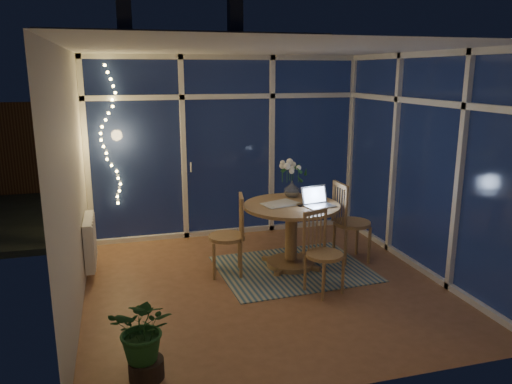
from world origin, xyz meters
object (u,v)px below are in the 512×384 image
(dining_table, at_px, (291,236))
(laptop, at_px, (320,196))
(chair_right, at_px, (352,221))
(flower_vase, at_px, (292,189))
(chair_left, at_px, (227,235))
(chair_front, at_px, (325,253))
(potted_plant, at_px, (144,335))

(dining_table, distance_m, laptop, 0.63)
(chair_right, distance_m, flower_vase, 0.87)
(chair_left, height_order, chair_front, chair_left)
(dining_table, relative_size, flower_vase, 5.59)
(chair_right, bearing_deg, potted_plant, 124.10)
(dining_table, bearing_deg, chair_left, -178.31)
(chair_left, height_order, flower_vase, flower_vase)
(chair_right, distance_m, laptop, 0.69)
(laptop, relative_size, flower_vase, 1.64)
(flower_vase, xyz_separation_m, potted_plant, (-2.01, -2.26, -0.53))
(potted_plant, bearing_deg, chair_left, 60.41)
(chair_front, relative_size, potted_plant, 1.21)
(potted_plant, bearing_deg, laptop, 38.32)
(dining_table, relative_size, chair_left, 1.19)
(laptop, bearing_deg, potted_plant, -153.39)
(chair_left, relative_size, chair_front, 1.07)
(flower_vase, bearing_deg, chair_left, -158.30)
(chair_left, xyz_separation_m, flower_vase, (0.94, 0.37, 0.41))
(chair_left, distance_m, flower_vase, 1.09)
(chair_right, bearing_deg, chair_front, 137.04)
(dining_table, relative_size, chair_front, 1.28)
(chair_front, bearing_deg, chair_right, 27.79)
(chair_front, xyz_separation_m, potted_plant, (-1.98, -1.09, -0.08))
(chair_left, xyz_separation_m, laptop, (1.10, -0.16, 0.43))
(dining_table, distance_m, chair_front, 0.82)
(dining_table, relative_size, chair_right, 1.12)
(flower_vase, relative_size, potted_plant, 0.28)
(flower_vase, bearing_deg, potted_plant, -131.70)
(chair_right, bearing_deg, chair_left, 89.56)
(chair_front, distance_m, potted_plant, 2.26)
(flower_vase, bearing_deg, chair_right, -27.53)
(laptop, distance_m, potted_plant, 2.82)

